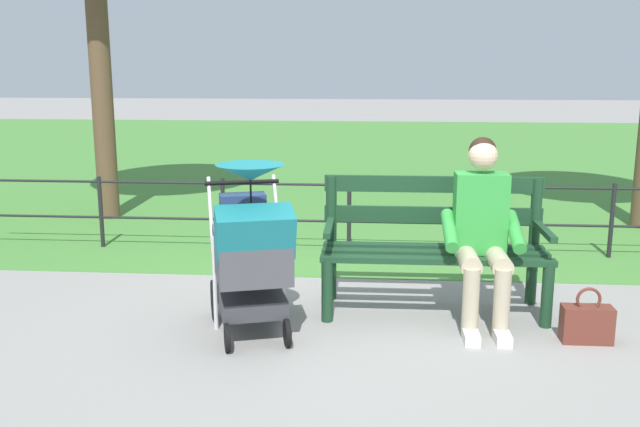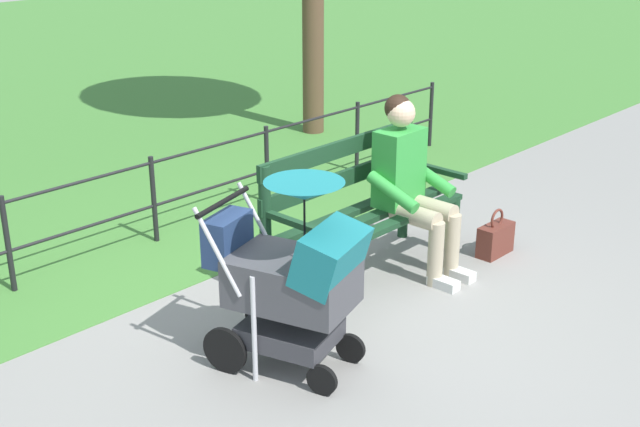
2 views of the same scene
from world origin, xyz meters
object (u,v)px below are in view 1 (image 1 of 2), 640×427
at_px(park_bench, 434,239).
at_px(handbag, 587,323).
at_px(stroller, 251,247).
at_px(person_on_bench, 482,227).

height_order(park_bench, handbag, park_bench).
height_order(park_bench, stroller, stroller).
relative_size(park_bench, person_on_bench, 1.26).
relative_size(park_bench, handbag, 4.33).
height_order(park_bench, person_on_bench, person_on_bench).
bearing_deg(handbag, stroller, 0.56).
bearing_deg(person_on_bench, park_bench, -36.06).
height_order(stroller, handbag, stroller).
bearing_deg(park_bench, person_on_bench, 143.94).
bearing_deg(park_bench, handbag, 149.43).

